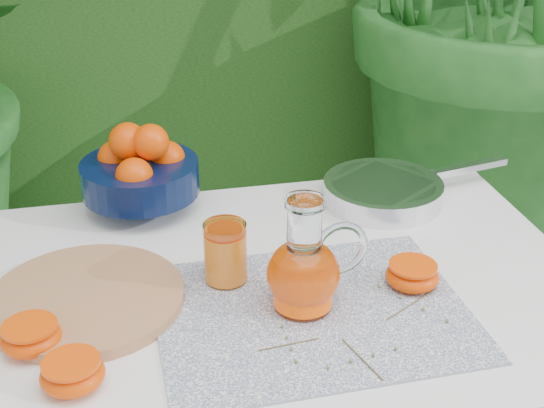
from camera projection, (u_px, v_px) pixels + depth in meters
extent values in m
cube|color=white|center=(275.00, 293.00, 1.21)|extent=(1.00, 0.70, 0.04)
cylinder|color=white|center=(30.00, 390.00, 1.56)|extent=(0.04, 0.04, 0.71)
cylinder|color=white|center=(438.00, 334.00, 1.73)|extent=(0.04, 0.04, 0.71)
cube|color=#0D1D4D|center=(312.00, 312.00, 1.13)|extent=(0.47, 0.37, 0.00)
cylinder|color=#B0734F|center=(86.00, 299.00, 1.15)|extent=(0.34, 0.34, 0.02)
cylinder|color=black|center=(142.00, 200.00, 1.42)|extent=(0.09, 0.09, 0.03)
cylinder|color=black|center=(140.00, 177.00, 1.40)|extent=(0.26, 0.26, 0.06)
sphere|color=#E76102|center=(116.00, 159.00, 1.41)|extent=(0.08, 0.08, 0.07)
sphere|color=#E76102|center=(167.00, 159.00, 1.41)|extent=(0.08, 0.08, 0.07)
sphere|color=#E76102|center=(134.00, 176.00, 1.34)|extent=(0.08, 0.08, 0.07)
sphere|color=#E76102|center=(144.00, 152.00, 1.44)|extent=(0.08, 0.08, 0.07)
sphere|color=#E76102|center=(128.00, 141.00, 1.37)|extent=(0.08, 0.08, 0.07)
sphere|color=#E76102|center=(151.00, 142.00, 1.36)|extent=(0.08, 0.08, 0.07)
cylinder|color=white|center=(303.00, 304.00, 1.14)|extent=(0.09, 0.09, 0.01)
ellipsoid|color=white|center=(303.00, 274.00, 1.11)|extent=(0.12, 0.12, 0.10)
cylinder|color=white|center=(304.00, 226.00, 1.08)|extent=(0.06, 0.06, 0.07)
cylinder|color=white|center=(305.00, 202.00, 1.06)|extent=(0.06, 0.06, 0.01)
torus|color=white|center=(340.00, 248.00, 1.11)|extent=(0.09, 0.02, 0.09)
cylinder|color=#EF4C05|center=(303.00, 280.00, 1.12)|extent=(0.10, 0.10, 0.08)
cylinder|color=white|center=(225.00, 252.00, 1.18)|extent=(0.07, 0.07, 0.10)
cylinder|color=orange|center=(226.00, 257.00, 1.18)|extent=(0.06, 0.06, 0.08)
cylinder|color=#DA4206|center=(225.00, 234.00, 1.17)|extent=(0.06, 0.06, 0.00)
cylinder|color=silver|center=(383.00, 192.00, 1.45)|extent=(0.27, 0.27, 0.04)
cylinder|color=silver|center=(383.00, 184.00, 1.44)|extent=(0.24, 0.24, 0.01)
cube|color=silver|center=(470.00, 167.00, 1.51)|extent=(0.17, 0.05, 0.01)
ellipsoid|color=#E76102|center=(73.00, 374.00, 0.98)|extent=(0.11, 0.11, 0.04)
cylinder|color=#DA4206|center=(71.00, 363.00, 0.97)|extent=(0.10, 0.10, 0.00)
ellipsoid|color=#E76102|center=(31.00, 338.00, 1.05)|extent=(0.11, 0.11, 0.04)
cylinder|color=#DA4206|center=(29.00, 326.00, 1.04)|extent=(0.10, 0.10, 0.00)
ellipsoid|color=#E76102|center=(412.00, 276.00, 1.18)|extent=(0.11, 0.11, 0.04)
cylinder|color=#DA4206|center=(413.00, 266.00, 1.18)|extent=(0.10, 0.10, 0.00)
cylinder|color=brown|center=(362.00, 359.00, 1.03)|extent=(0.03, 0.09, 0.00)
sphere|color=#56733C|center=(328.00, 367.00, 1.01)|extent=(0.01, 0.01, 0.00)
sphere|color=#56733C|center=(351.00, 361.00, 1.02)|extent=(0.01, 0.01, 0.00)
sphere|color=#56733C|center=(373.00, 355.00, 1.03)|extent=(0.01, 0.01, 0.00)
sphere|color=#56733C|center=(395.00, 349.00, 1.04)|extent=(0.01, 0.01, 0.00)
cylinder|color=brown|center=(412.00, 304.00, 1.14)|extent=(0.10, 0.06, 0.00)
sphere|color=#56733C|center=(379.00, 286.00, 1.18)|extent=(0.01, 0.01, 0.00)
sphere|color=#56733C|center=(401.00, 297.00, 1.15)|extent=(0.01, 0.01, 0.00)
sphere|color=#56733C|center=(423.00, 309.00, 1.13)|extent=(0.01, 0.01, 0.00)
sphere|color=#56733C|center=(447.00, 321.00, 1.10)|extent=(0.01, 0.01, 0.00)
cylinder|color=brown|center=(289.00, 344.00, 1.05)|extent=(0.09, 0.01, 0.00)
sphere|color=#56733C|center=(296.00, 361.00, 1.02)|extent=(0.01, 0.01, 0.00)
sphere|color=#56733C|center=(291.00, 349.00, 1.04)|extent=(0.01, 0.01, 0.00)
sphere|color=#56733C|center=(287.00, 337.00, 1.06)|extent=(0.01, 0.01, 0.00)
sphere|color=#56733C|center=(282.00, 326.00, 1.09)|extent=(0.01, 0.01, 0.00)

